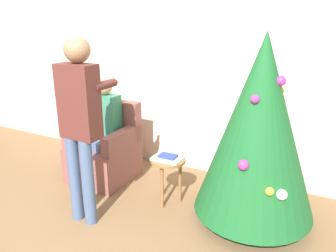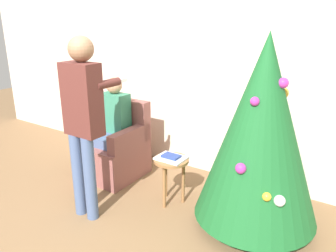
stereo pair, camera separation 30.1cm
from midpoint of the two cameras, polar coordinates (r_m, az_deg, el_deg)
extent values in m
cube|color=beige|center=(4.29, -0.53, 10.03)|extent=(8.00, 0.06, 2.70)
cylinder|color=brown|center=(3.54, 11.84, -14.77)|extent=(0.10, 0.10, 0.12)
cone|color=#195B28|center=(3.13, 12.95, -0.25)|extent=(1.17, 1.17, 1.75)
sphere|color=#B23399|center=(2.87, 12.04, 4.56)|extent=(0.08, 0.08, 0.08)
sphere|color=gold|center=(3.18, 16.14, 5.92)|extent=(0.11, 0.11, 0.11)
sphere|color=#B23399|center=(2.88, 10.09, -6.77)|extent=(0.10, 0.10, 0.10)
sphere|color=#B23399|center=(2.97, 16.34, 7.54)|extent=(0.09, 0.09, 0.09)
sphere|color=white|center=(2.95, 16.43, -11.48)|extent=(0.10, 0.10, 0.10)
sphere|color=gold|center=(2.91, 14.45, -11.05)|extent=(0.07, 0.07, 0.07)
cube|color=brown|center=(4.30, -13.14, -6.05)|extent=(0.71, 0.73, 0.46)
cube|color=brown|center=(4.35, -11.09, 1.16)|extent=(0.71, 0.14, 0.51)
cube|color=brown|center=(4.37, -16.44, -1.11)|extent=(0.12, 0.66, 0.23)
cube|color=brown|center=(4.00, -10.23, -2.45)|extent=(0.12, 0.66, 0.23)
cylinder|color=#475B84|center=(4.23, -15.93, -6.71)|extent=(0.11, 0.11, 0.46)
cylinder|color=#475B84|center=(4.11, -13.86, -7.33)|extent=(0.11, 0.11, 0.46)
cube|color=#475B84|center=(4.16, -13.86, -2.67)|extent=(0.32, 0.40, 0.12)
cube|color=#337A5B|center=(4.17, -12.84, 1.95)|extent=(0.36, 0.20, 0.50)
sphere|color=tan|center=(4.09, -13.19, 6.66)|extent=(0.20, 0.20, 0.20)
cylinder|color=#475B84|center=(3.46, -18.35, -8.86)|extent=(0.12, 0.12, 0.88)
cylinder|color=#475B84|center=(3.35, -16.28, -9.58)|extent=(0.12, 0.12, 0.88)
cube|color=#562823|center=(3.18, -17.93, 3.99)|extent=(0.38, 0.20, 0.70)
sphere|color=#936B4C|center=(3.12, -18.31, 12.49)|extent=(0.24, 0.24, 0.24)
cylinder|color=#562823|center=(3.39, -17.83, 7.29)|extent=(0.08, 0.30, 0.08)
cylinder|color=#562823|center=(3.17, -13.69, 6.94)|extent=(0.08, 0.30, 0.08)
cube|color=white|center=(3.31, -11.54, 7.56)|extent=(0.04, 0.14, 0.04)
cylinder|color=olive|center=(3.54, -2.47, -6.00)|extent=(0.38, 0.38, 0.03)
cylinder|color=olive|center=(3.56, -3.51, -10.65)|extent=(0.04, 0.04, 0.50)
cylinder|color=olive|center=(3.66, -0.28, -9.72)|extent=(0.04, 0.04, 0.50)
cylinder|color=olive|center=(3.76, -3.46, -8.93)|extent=(0.04, 0.04, 0.50)
cube|color=silver|center=(3.53, -2.48, -5.64)|extent=(0.31, 0.25, 0.02)
cube|color=navy|center=(3.52, -2.48, -5.31)|extent=(0.19, 0.13, 0.02)
camera|label=1|loc=(0.15, -92.83, -0.94)|focal=35.00mm
camera|label=2|loc=(0.15, 87.17, 0.94)|focal=35.00mm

